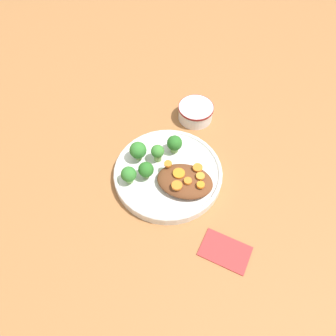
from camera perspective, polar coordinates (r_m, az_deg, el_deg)
ground_plane at (r=0.81m, az=-0.00°, el=-1.48°), size 4.00×4.00×0.00m
plate at (r=0.80m, az=-0.00°, el=-0.91°), size 0.26×0.26×0.03m
dip_bowl at (r=0.92m, az=4.84°, el=9.77°), size 0.10×0.10×0.04m
stew_mound at (r=0.76m, az=2.96°, el=-2.29°), size 0.13×0.09×0.03m
broccoli_floret_0 at (r=0.79m, az=-1.82°, el=2.76°), size 0.03×0.03×0.05m
broccoli_floret_1 at (r=0.79m, az=-5.24°, el=3.07°), size 0.04×0.04×0.05m
broccoli_floret_2 at (r=0.76m, az=-3.85°, el=-0.31°), size 0.04×0.04×0.05m
broccoli_floret_3 at (r=0.81m, az=1.07°, el=4.29°), size 0.04×0.04×0.05m
broccoli_floret_4 at (r=0.76m, az=-6.85°, el=-1.16°), size 0.04×0.04×0.05m
carrot_slice_0 at (r=0.74m, az=3.47°, el=-2.27°), size 0.02×0.02×0.01m
carrot_slice_1 at (r=0.76m, az=5.19°, el=0.06°), size 0.02×0.02×0.01m
carrot_slice_2 at (r=0.75m, az=1.91°, el=-0.94°), size 0.03×0.03×0.00m
carrot_slice_3 at (r=0.73m, az=1.56°, el=-3.06°), size 0.02×0.02×0.01m
carrot_slice_4 at (r=0.77m, az=0.07°, el=1.03°), size 0.02×0.02×0.01m
carrot_slice_5 at (r=0.74m, az=5.70°, el=-2.94°), size 0.02×0.02×0.01m
carrot_slice_6 at (r=0.75m, az=5.65°, el=-1.42°), size 0.02×0.02×0.01m
napkin at (r=0.73m, az=9.94°, el=-14.03°), size 0.12×0.09×0.01m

